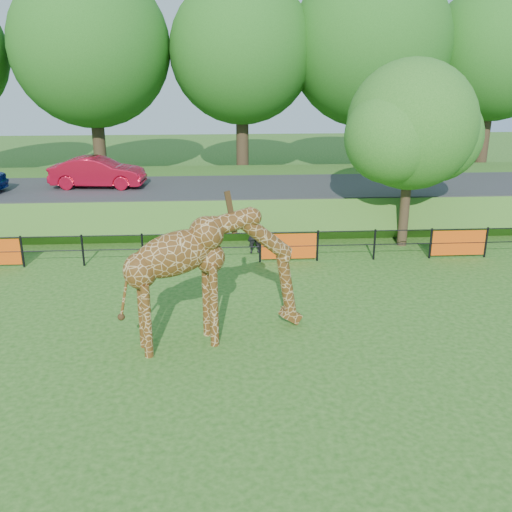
% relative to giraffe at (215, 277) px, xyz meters
% --- Properties ---
extents(ground, '(90.00, 90.00, 0.00)m').
position_rel_giraffe_xyz_m(ground, '(-0.50, -2.30, -1.66)').
color(ground, '#225314').
rests_on(ground, ground).
extents(giraffe, '(4.68, 2.26, 3.32)m').
position_rel_giraffe_xyz_m(giraffe, '(0.00, 0.00, 0.00)').
color(giraffe, '#563211').
rests_on(giraffe, ground).
extents(perimeter_fence, '(28.07, 0.10, 1.10)m').
position_rel_giraffe_xyz_m(perimeter_fence, '(-0.50, 5.70, -1.11)').
color(perimeter_fence, black).
rests_on(perimeter_fence, ground).
extents(embankment, '(40.00, 9.00, 1.30)m').
position_rel_giraffe_xyz_m(embankment, '(-0.50, 13.20, -1.01)').
color(embankment, '#225314').
rests_on(embankment, ground).
extents(road, '(40.00, 5.00, 0.12)m').
position_rel_giraffe_xyz_m(road, '(-0.50, 11.70, -0.30)').
color(road, '#2A292C').
rests_on(road, embankment).
extents(car_red, '(4.07, 1.72, 1.31)m').
position_rel_giraffe_xyz_m(car_red, '(-5.07, 11.86, 0.41)').
color(car_red, '#B80D26').
rests_on(car_red, road).
extents(visitor, '(0.58, 0.43, 1.44)m').
position_rel_giraffe_xyz_m(visitor, '(1.37, 6.71, -0.94)').
color(visitor, black).
rests_on(visitor, ground).
extents(tree_east, '(5.40, 4.71, 6.76)m').
position_rel_giraffe_xyz_m(tree_east, '(7.09, 7.33, 2.62)').
color(tree_east, '#332317').
rests_on(tree_east, ground).
extents(bg_tree_line, '(37.30, 8.80, 11.82)m').
position_rel_giraffe_xyz_m(bg_tree_line, '(1.39, 19.70, 5.53)').
color(bg_tree_line, '#332317').
rests_on(bg_tree_line, ground).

